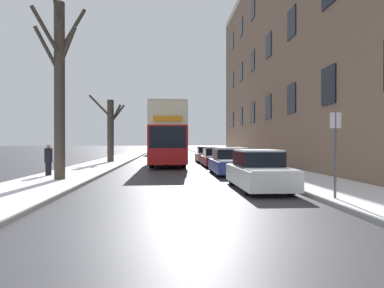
{
  "coord_description": "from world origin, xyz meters",
  "views": [
    {
      "loc": [
        -0.5,
        -6.83,
        1.73
      ],
      "look_at": [
        0.91,
        14.04,
        1.62
      ],
      "focal_mm": 32.0,
      "sensor_mm": 36.0,
      "label": 1
    }
  ],
  "objects_px": {
    "parked_car_1": "(230,162)",
    "parked_car_3": "(207,155)",
    "parked_car_0": "(258,171)",
    "parked_car_2": "(215,158)",
    "oncoming_van": "(156,145)",
    "street_sign_post": "(335,151)",
    "bare_tree_left_0": "(59,83)",
    "double_decker_bus": "(168,132)",
    "bare_tree_left_1": "(110,129)",
    "pedestrian_left_sidewalk": "(48,160)"
  },
  "relations": [
    {
      "from": "double_decker_bus",
      "to": "parked_car_0",
      "type": "bearing_deg",
      "value": -76.6
    },
    {
      "from": "bare_tree_left_1",
      "to": "pedestrian_left_sidewalk",
      "type": "height_order",
      "value": "bare_tree_left_1"
    },
    {
      "from": "parked_car_1",
      "to": "oncoming_van",
      "type": "xyz_separation_m",
      "value": [
        -5.05,
        28.88,
        0.64
      ]
    },
    {
      "from": "street_sign_post",
      "to": "parked_car_2",
      "type": "bearing_deg",
      "value": 95.27
    },
    {
      "from": "parked_car_0",
      "to": "parked_car_2",
      "type": "xyz_separation_m",
      "value": [
        0.0,
        11.95,
        -0.03
      ]
    },
    {
      "from": "bare_tree_left_0",
      "to": "parked_car_2",
      "type": "distance_m",
      "value": 12.85
    },
    {
      "from": "bare_tree_left_0",
      "to": "parked_car_3",
      "type": "distance_m",
      "value": 16.99
    },
    {
      "from": "double_decker_bus",
      "to": "parked_car_2",
      "type": "relative_size",
      "value": 2.5
    },
    {
      "from": "bare_tree_left_0",
      "to": "street_sign_post",
      "type": "relative_size",
      "value": 3.36
    },
    {
      "from": "parked_car_0",
      "to": "pedestrian_left_sidewalk",
      "type": "xyz_separation_m",
      "value": [
        -8.96,
        4.31,
        0.24
      ]
    },
    {
      "from": "bare_tree_left_1",
      "to": "double_decker_bus",
      "type": "distance_m",
      "value": 4.98
    },
    {
      "from": "bare_tree_left_0",
      "to": "double_decker_bus",
      "type": "distance_m",
      "value": 12.54
    },
    {
      "from": "bare_tree_left_1",
      "to": "oncoming_van",
      "type": "relative_size",
      "value": 1.1
    },
    {
      "from": "bare_tree_left_1",
      "to": "parked_car_3",
      "type": "xyz_separation_m",
      "value": [
        8.0,
        1.32,
        -2.21
      ]
    },
    {
      "from": "parked_car_0",
      "to": "parked_car_1",
      "type": "distance_m",
      "value": 5.86
    },
    {
      "from": "double_decker_bus",
      "to": "pedestrian_left_sidewalk",
      "type": "relative_size",
      "value": 6.55
    },
    {
      "from": "double_decker_bus",
      "to": "oncoming_van",
      "type": "xyz_separation_m",
      "value": [
        -1.71,
        20.73,
        -1.17
      ]
    },
    {
      "from": "bare_tree_left_1",
      "to": "parked_car_1",
      "type": "relative_size",
      "value": 1.37
    },
    {
      "from": "parked_car_1",
      "to": "parked_car_3",
      "type": "relative_size",
      "value": 1.07
    },
    {
      "from": "parked_car_0",
      "to": "parked_car_3",
      "type": "distance_m",
      "value": 17.07
    },
    {
      "from": "parked_car_0",
      "to": "double_decker_bus",
      "type": "bearing_deg",
      "value": 103.4
    },
    {
      "from": "bare_tree_left_0",
      "to": "double_decker_bus",
      "type": "height_order",
      "value": "bare_tree_left_0"
    },
    {
      "from": "parked_car_1",
      "to": "parked_car_2",
      "type": "xyz_separation_m",
      "value": [
        0.0,
        6.09,
        -0.03
      ]
    },
    {
      "from": "bare_tree_left_1",
      "to": "parked_car_2",
      "type": "relative_size",
      "value": 1.33
    },
    {
      "from": "bare_tree_left_0",
      "to": "bare_tree_left_1",
      "type": "distance_m",
      "value": 13.37
    },
    {
      "from": "parked_car_2",
      "to": "oncoming_van",
      "type": "bearing_deg",
      "value": 102.49
    },
    {
      "from": "parked_car_2",
      "to": "street_sign_post",
      "type": "bearing_deg",
      "value": -84.73
    },
    {
      "from": "bare_tree_left_1",
      "to": "parked_car_3",
      "type": "distance_m",
      "value": 8.4
    },
    {
      "from": "parked_car_1",
      "to": "pedestrian_left_sidewalk",
      "type": "xyz_separation_m",
      "value": [
        -8.96,
        -1.56,
        0.25
      ]
    },
    {
      "from": "parked_car_0",
      "to": "street_sign_post",
      "type": "xyz_separation_m",
      "value": [
        1.38,
        -3.01,
        0.82
      ]
    },
    {
      "from": "parked_car_2",
      "to": "parked_car_1",
      "type": "bearing_deg",
      "value": -90.0
    },
    {
      "from": "bare_tree_left_0",
      "to": "parked_car_3",
      "type": "xyz_separation_m",
      "value": [
        7.87,
        14.62,
        -3.6
      ]
    },
    {
      "from": "double_decker_bus",
      "to": "oncoming_van",
      "type": "distance_m",
      "value": 20.83
    },
    {
      "from": "double_decker_bus",
      "to": "street_sign_post",
      "type": "bearing_deg",
      "value": -74.5
    },
    {
      "from": "bare_tree_left_0",
      "to": "parked_car_1",
      "type": "xyz_separation_m",
      "value": [
        7.87,
        3.41,
        -3.56
      ]
    },
    {
      "from": "bare_tree_left_1",
      "to": "parked_car_2",
      "type": "bearing_deg",
      "value": -25.43
    },
    {
      "from": "parked_car_1",
      "to": "parked_car_2",
      "type": "bearing_deg",
      "value": 90.0
    },
    {
      "from": "bare_tree_left_0",
      "to": "parked_car_0",
      "type": "distance_m",
      "value": 8.98
    },
    {
      "from": "double_decker_bus",
      "to": "oncoming_van",
      "type": "bearing_deg",
      "value": 94.71
    },
    {
      "from": "bare_tree_left_0",
      "to": "bare_tree_left_1",
      "type": "xyz_separation_m",
      "value": [
        -0.12,
        13.3,
        -1.39
      ]
    },
    {
      "from": "bare_tree_left_0",
      "to": "street_sign_post",
      "type": "bearing_deg",
      "value": -30.57
    },
    {
      "from": "street_sign_post",
      "to": "bare_tree_left_1",
      "type": "bearing_deg",
      "value": 116.55
    },
    {
      "from": "oncoming_van",
      "to": "parked_car_2",
      "type": "bearing_deg",
      "value": -77.51
    },
    {
      "from": "bare_tree_left_0",
      "to": "double_decker_bus",
      "type": "bearing_deg",
      "value": 68.59
    },
    {
      "from": "street_sign_post",
      "to": "parked_car_3",
      "type": "bearing_deg",
      "value": 93.93
    },
    {
      "from": "oncoming_van",
      "to": "street_sign_post",
      "type": "xyz_separation_m",
      "value": [
        6.43,
        -37.75,
        0.18
      ]
    },
    {
      "from": "parked_car_0",
      "to": "oncoming_van",
      "type": "bearing_deg",
      "value": 98.27
    },
    {
      "from": "parked_car_3",
      "to": "oncoming_van",
      "type": "height_order",
      "value": "oncoming_van"
    },
    {
      "from": "bare_tree_left_0",
      "to": "parked_car_1",
      "type": "height_order",
      "value": "bare_tree_left_0"
    },
    {
      "from": "double_decker_bus",
      "to": "parked_car_1",
      "type": "bearing_deg",
      "value": -67.72
    }
  ]
}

